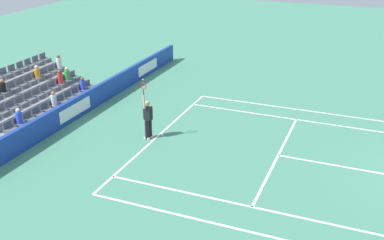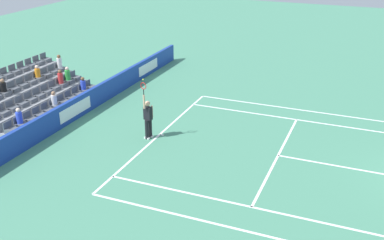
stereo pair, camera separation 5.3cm
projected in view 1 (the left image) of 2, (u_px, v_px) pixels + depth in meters
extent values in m
cube|color=white|center=(160.00, 134.00, 21.26)|extent=(10.97, 0.10, 0.01)
cube|color=white|center=(278.00, 155.00, 19.36)|extent=(8.23, 0.10, 0.01)
cube|color=white|center=(359.00, 169.00, 18.26)|extent=(0.10, 6.40, 0.01)
cube|color=white|center=(265.00, 210.00, 15.70)|extent=(0.10, 11.89, 0.01)
cube|color=white|center=(306.00, 121.00, 22.71)|extent=(0.10, 11.89, 0.01)
cube|color=white|center=(255.00, 233.00, 14.53)|extent=(0.10, 11.89, 0.01)
cube|color=white|center=(310.00, 111.00, 23.88)|extent=(0.10, 11.89, 0.01)
cube|color=white|center=(162.00, 135.00, 21.23)|extent=(0.10, 0.20, 0.01)
cube|color=#193899|center=(74.00, 109.00, 22.66)|extent=(23.25, 0.20, 1.08)
cube|color=white|center=(148.00, 67.00, 29.22)|extent=(2.48, 0.01, 0.60)
cube|color=white|center=(75.00, 110.00, 22.62)|extent=(2.48, 0.01, 0.60)
cylinder|color=black|center=(150.00, 128.00, 20.84)|extent=(0.16, 0.16, 0.90)
cylinder|color=black|center=(147.00, 130.00, 20.66)|extent=(0.16, 0.16, 0.90)
cube|color=white|center=(151.00, 136.00, 21.00)|extent=(0.18, 0.28, 0.08)
cube|color=white|center=(147.00, 138.00, 20.82)|extent=(0.18, 0.28, 0.08)
cube|color=black|center=(148.00, 113.00, 20.46)|extent=(0.30, 0.40, 0.60)
sphere|color=#D3A884|center=(147.00, 104.00, 20.28)|extent=(0.24, 0.24, 0.24)
cylinder|color=#D3A884|center=(144.00, 102.00, 20.05)|extent=(0.09, 0.09, 0.62)
cylinder|color=#D3A884|center=(152.00, 112.00, 20.59)|extent=(0.09, 0.09, 0.56)
cylinder|color=black|center=(144.00, 92.00, 19.87)|extent=(0.04, 0.04, 0.28)
torus|color=red|center=(143.00, 86.00, 19.76)|extent=(0.10, 0.31, 0.31)
sphere|color=#D1E533|center=(143.00, 80.00, 19.65)|extent=(0.07, 0.07, 0.07)
cube|color=gray|center=(56.00, 112.00, 23.16)|extent=(6.82, 0.95, 0.42)
cube|color=#545960|center=(91.00, 88.00, 25.68)|extent=(0.48, 0.44, 0.20)
cube|color=#545960|center=(87.00, 83.00, 25.65)|extent=(0.48, 0.04, 0.30)
cube|color=#545960|center=(84.00, 91.00, 25.15)|extent=(0.48, 0.44, 0.20)
cube|color=#545960|center=(81.00, 86.00, 25.12)|extent=(0.48, 0.04, 0.30)
cube|color=#545960|center=(77.00, 95.00, 24.62)|extent=(0.48, 0.44, 0.20)
cube|color=#545960|center=(74.00, 90.00, 24.60)|extent=(0.48, 0.04, 0.30)
cube|color=#545960|center=(70.00, 99.00, 24.10)|extent=(0.48, 0.44, 0.20)
cube|color=#545960|center=(67.00, 94.00, 24.07)|extent=(0.48, 0.04, 0.30)
cube|color=#545960|center=(63.00, 103.00, 23.57)|extent=(0.48, 0.44, 0.20)
cube|color=#545960|center=(59.00, 97.00, 23.54)|extent=(0.48, 0.04, 0.30)
cube|color=#545960|center=(55.00, 107.00, 23.04)|extent=(0.48, 0.44, 0.20)
cube|color=#545960|center=(52.00, 101.00, 23.01)|extent=(0.48, 0.04, 0.30)
cube|color=#545960|center=(47.00, 111.00, 22.51)|extent=(0.48, 0.44, 0.20)
cube|color=#545960|center=(43.00, 106.00, 22.48)|extent=(0.48, 0.04, 0.30)
cube|color=#545960|center=(39.00, 116.00, 21.98)|extent=(0.48, 0.44, 0.20)
cube|color=#545960|center=(35.00, 110.00, 21.95)|extent=(0.48, 0.04, 0.30)
cube|color=#545960|center=(30.00, 120.00, 21.46)|extent=(0.48, 0.44, 0.20)
cube|color=#545960|center=(26.00, 115.00, 21.43)|extent=(0.48, 0.04, 0.30)
cube|color=#545960|center=(21.00, 125.00, 20.93)|extent=(0.48, 0.44, 0.20)
cube|color=#545960|center=(17.00, 120.00, 20.90)|extent=(0.48, 0.04, 0.30)
cube|color=#545960|center=(11.00, 131.00, 20.40)|extent=(0.48, 0.44, 0.20)
cube|color=#545960|center=(7.00, 125.00, 20.37)|extent=(0.48, 0.04, 0.30)
cube|color=gray|center=(40.00, 106.00, 23.41)|extent=(6.82, 0.95, 0.84)
cube|color=#545960|center=(75.00, 78.00, 25.84)|extent=(0.48, 0.44, 0.20)
cube|color=#545960|center=(72.00, 74.00, 25.81)|extent=(0.48, 0.04, 0.30)
cube|color=#545960|center=(69.00, 82.00, 25.32)|extent=(0.48, 0.44, 0.20)
cube|color=#545960|center=(65.00, 77.00, 25.29)|extent=(0.48, 0.04, 0.30)
cube|color=#545960|center=(62.00, 85.00, 24.79)|extent=(0.48, 0.44, 0.20)
cube|color=#545960|center=(58.00, 80.00, 24.76)|extent=(0.48, 0.04, 0.30)
cube|color=#545960|center=(54.00, 89.00, 24.26)|extent=(0.48, 0.44, 0.20)
cube|color=#545960|center=(51.00, 84.00, 24.23)|extent=(0.48, 0.04, 0.30)
cube|color=#545960|center=(47.00, 92.00, 23.73)|extent=(0.48, 0.44, 0.20)
cube|color=#545960|center=(43.00, 87.00, 23.70)|extent=(0.48, 0.04, 0.30)
cube|color=#545960|center=(39.00, 96.00, 23.20)|extent=(0.48, 0.44, 0.20)
cube|color=#545960|center=(35.00, 91.00, 23.17)|extent=(0.48, 0.04, 0.30)
cube|color=#545960|center=(31.00, 100.00, 22.68)|extent=(0.48, 0.44, 0.20)
cube|color=#545960|center=(27.00, 95.00, 22.65)|extent=(0.48, 0.04, 0.30)
cube|color=#545960|center=(22.00, 105.00, 22.15)|extent=(0.48, 0.44, 0.20)
cube|color=#545960|center=(18.00, 99.00, 22.12)|extent=(0.48, 0.04, 0.30)
cube|color=#545960|center=(13.00, 109.00, 21.62)|extent=(0.48, 0.44, 0.20)
cube|color=#545960|center=(8.00, 104.00, 21.59)|extent=(0.48, 0.04, 0.30)
cube|color=#545960|center=(3.00, 114.00, 21.09)|extent=(0.48, 0.44, 0.20)
cube|color=gray|center=(25.00, 100.00, 23.65)|extent=(6.82, 0.95, 1.26)
cube|color=#545960|center=(60.00, 69.00, 26.01)|extent=(0.48, 0.44, 0.20)
cube|color=#545960|center=(57.00, 65.00, 25.98)|extent=(0.48, 0.04, 0.30)
cube|color=#545960|center=(53.00, 72.00, 25.48)|extent=(0.48, 0.44, 0.20)
cube|color=#545960|center=(50.00, 68.00, 25.45)|extent=(0.48, 0.04, 0.30)
cube|color=#545960|center=(46.00, 76.00, 24.95)|extent=(0.48, 0.44, 0.20)
cube|color=#545960|center=(43.00, 71.00, 24.92)|extent=(0.48, 0.04, 0.30)
cube|color=#545960|center=(39.00, 79.00, 24.42)|extent=(0.48, 0.44, 0.20)
cube|color=#545960|center=(35.00, 74.00, 24.39)|extent=(0.48, 0.04, 0.30)
cube|color=#545960|center=(31.00, 82.00, 23.89)|extent=(0.48, 0.44, 0.20)
cube|color=#545960|center=(27.00, 77.00, 23.87)|extent=(0.48, 0.04, 0.30)
cube|color=#545960|center=(22.00, 86.00, 23.37)|extent=(0.48, 0.44, 0.20)
cube|color=#545960|center=(19.00, 81.00, 23.34)|extent=(0.48, 0.04, 0.30)
cube|color=#545960|center=(14.00, 90.00, 22.84)|extent=(0.48, 0.44, 0.20)
cube|color=#545960|center=(10.00, 85.00, 22.81)|extent=(0.48, 0.04, 0.30)
cube|color=#545960|center=(5.00, 94.00, 22.31)|extent=(0.48, 0.44, 0.20)
cube|color=#545960|center=(1.00, 88.00, 22.28)|extent=(0.48, 0.04, 0.30)
cube|color=gray|center=(9.00, 93.00, 23.90)|extent=(6.82, 0.95, 1.68)
cube|color=#545960|center=(46.00, 60.00, 26.17)|extent=(0.48, 0.44, 0.20)
cube|color=#545960|center=(42.00, 56.00, 26.14)|extent=(0.48, 0.04, 0.30)
cube|color=#545960|center=(38.00, 63.00, 25.64)|extent=(0.48, 0.44, 0.20)
cube|color=#545960|center=(35.00, 58.00, 25.61)|extent=(0.48, 0.04, 0.30)
cube|color=#545960|center=(31.00, 66.00, 25.11)|extent=(0.48, 0.44, 0.20)
cube|color=#545960|center=(27.00, 61.00, 25.08)|extent=(0.48, 0.04, 0.30)
cube|color=#545960|center=(23.00, 69.00, 24.59)|extent=(0.48, 0.44, 0.20)
cube|color=#545960|center=(19.00, 64.00, 24.56)|extent=(0.48, 0.04, 0.30)
cube|color=#545960|center=(15.00, 72.00, 24.06)|extent=(0.48, 0.44, 0.20)
cube|color=#545960|center=(11.00, 67.00, 24.03)|extent=(0.48, 0.04, 0.30)
cube|color=#545960|center=(6.00, 76.00, 23.53)|extent=(0.48, 0.44, 0.20)
cube|color=#545960|center=(2.00, 71.00, 23.50)|extent=(0.48, 0.04, 0.30)
cylinder|color=green|center=(67.00, 75.00, 25.19)|extent=(0.28, 0.28, 0.53)
sphere|color=beige|center=(67.00, 69.00, 25.04)|extent=(0.20, 0.20, 0.20)
cylinder|color=blue|center=(19.00, 118.00, 20.80)|extent=(0.28, 0.28, 0.53)
sphere|color=beige|center=(18.00, 110.00, 20.66)|extent=(0.20, 0.20, 0.20)
cylinder|color=white|center=(54.00, 100.00, 22.92)|extent=(0.28, 0.28, 0.50)
sphere|color=#9E7251|center=(53.00, 93.00, 22.78)|extent=(0.20, 0.20, 0.20)
cylinder|color=blue|center=(83.00, 85.00, 25.03)|extent=(0.28, 0.28, 0.49)
sphere|color=brown|center=(82.00, 79.00, 24.90)|extent=(0.20, 0.20, 0.20)
cylinder|color=red|center=(60.00, 78.00, 24.66)|extent=(0.28, 0.28, 0.54)
sphere|color=brown|center=(59.00, 72.00, 24.51)|extent=(0.20, 0.20, 0.20)
cylinder|color=black|center=(3.00, 87.00, 22.20)|extent=(0.28, 0.28, 0.45)
sphere|color=#9E7251|center=(2.00, 81.00, 22.07)|extent=(0.20, 0.20, 0.20)
cylinder|color=orange|center=(37.00, 73.00, 24.31)|extent=(0.28, 0.28, 0.44)
sphere|color=beige|center=(36.00, 67.00, 24.19)|extent=(0.20, 0.20, 0.20)
cylinder|color=white|center=(59.00, 63.00, 25.88)|extent=(0.28, 0.28, 0.53)
sphere|color=brown|center=(58.00, 57.00, 25.74)|extent=(0.20, 0.20, 0.20)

